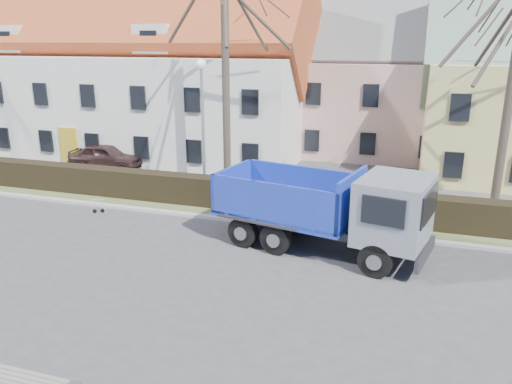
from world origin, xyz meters
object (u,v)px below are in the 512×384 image
(dump_truck, at_px, (313,207))
(cart_frame, at_px, (93,205))
(streetlight, at_px, (203,131))
(parked_car_a, at_px, (106,156))

(dump_truck, bearing_deg, cart_frame, -172.51)
(dump_truck, distance_m, cart_frame, 9.85)
(dump_truck, bearing_deg, streetlight, 157.52)
(streetlight, bearing_deg, cart_frame, -139.22)
(dump_truck, xyz_separation_m, parked_car_a, (-13.61, 7.65, -0.82))
(dump_truck, xyz_separation_m, streetlight, (-5.92, 4.08, 1.69))
(parked_car_a, bearing_deg, cart_frame, -156.12)
(streetlight, bearing_deg, dump_truck, -34.58)
(dump_truck, relative_size, cart_frame, 10.20)
(cart_frame, height_order, parked_car_a, parked_car_a)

